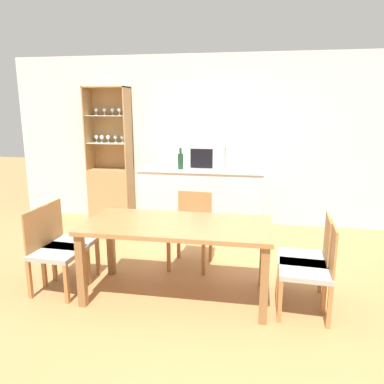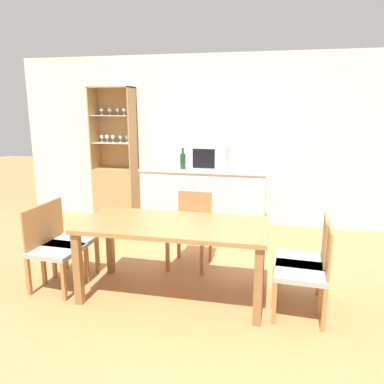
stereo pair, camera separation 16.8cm
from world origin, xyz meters
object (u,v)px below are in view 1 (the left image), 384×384
object	(u,v)px
dining_chair_head_far	(191,230)
dining_chair_side_right_far	(307,258)
display_cabinet	(111,183)
dining_chair_side_left_far	(66,242)
dining_chair_side_left_near	(54,251)
microwave	(208,157)
dining_table	(177,232)
wine_bottle	(181,161)
dining_chair_side_right_near	(310,269)

from	to	relation	value
dining_chair_head_far	dining_chair_side_right_far	bearing A→B (deg)	156.81
display_cabinet	dining_chair_side_left_far	size ratio (longest dim) A/B	2.51
dining_chair_side_left_near	dining_chair_head_far	distance (m)	1.48
microwave	dining_table	bearing A→B (deg)	-91.54
wine_bottle	dining_chair_side_left_far	bearing A→B (deg)	-121.64
dining_chair_side_left_near	dining_chair_side_right_far	bearing A→B (deg)	99.82
dining_chair_side_right_far	dining_chair_side_right_near	bearing A→B (deg)	-175.87
dining_table	wine_bottle	bearing A→B (deg)	100.50
wine_bottle	display_cabinet	bearing A→B (deg)	151.72
dining_chair_side_right_far	wine_bottle	size ratio (longest dim) A/B	2.93
display_cabinet	dining_chair_side_left_near	bearing A→B (deg)	-81.23
display_cabinet	dining_chair_side_right_near	size ratio (longest dim) A/B	2.51
dining_chair_side_left_far	microwave	size ratio (longest dim) A/B	1.79
dining_table	dining_chair_side_left_near	world-z (taller)	dining_chair_side_left_near
display_cabinet	dining_table	world-z (taller)	display_cabinet
dining_table	dining_chair_side_left_near	distance (m)	1.23
display_cabinet	dining_chair_side_right_far	size ratio (longest dim) A/B	2.51
dining_table	dining_chair_side_right_far	world-z (taller)	dining_chair_side_right_far
dining_chair_head_far	dining_chair_side_right_near	bearing A→B (deg)	148.39
display_cabinet	dining_chair_side_right_far	world-z (taller)	display_cabinet
display_cabinet	wine_bottle	xyz separation A→B (m)	(1.28, -0.69, 0.48)
display_cabinet	wine_bottle	distance (m)	1.53
dining_chair_side_left_far	dining_chair_side_right_far	world-z (taller)	same
dining_chair_side_left_near	microwave	xyz separation A→B (m)	(1.25, 1.90, 0.70)
dining_chair_side_right_far	dining_chair_head_far	world-z (taller)	same
dining_chair_head_far	wine_bottle	size ratio (longest dim) A/B	2.93
dining_chair_side_left_near	dining_chair_side_left_far	size ratio (longest dim) A/B	1.00
dining_chair_head_far	display_cabinet	bearing A→B (deg)	-40.23
dining_chair_side_left_far	microwave	xyz separation A→B (m)	(1.25, 1.66, 0.70)
dining_chair_side_left_near	dining_chair_side_right_far	xyz separation A→B (m)	(2.40, 0.24, 0.00)
display_cabinet	dining_chair_side_left_far	xyz separation A→B (m)	(0.37, -2.16, -0.18)
dining_chair_side_left_far	microwave	world-z (taller)	microwave
dining_table	dining_chair_head_far	bearing A→B (deg)	89.75
microwave	dining_chair_side_left_near	bearing A→B (deg)	-123.34
display_cabinet	dining_chair_side_left_near	world-z (taller)	display_cabinet
dining_chair_side_left_far	dining_chair_head_far	size ratio (longest dim) A/B	1.00
display_cabinet	dining_table	xyz separation A→B (m)	(1.57, -2.28, 0.03)
dining_chair_side_left_far	wine_bottle	bearing A→B (deg)	150.46
dining_table	wine_bottle	size ratio (longest dim) A/B	6.14
dining_table	dining_chair_side_left_far	world-z (taller)	dining_chair_side_left_far
dining_table	dining_chair_head_far	distance (m)	0.77
dining_chair_side_right_near	dining_chair_side_left_near	bearing A→B (deg)	93.41
wine_bottle	dining_table	bearing A→B (deg)	-79.50
dining_table	dining_chair_side_right_near	world-z (taller)	dining_chair_side_right_near
dining_chair_head_far	microwave	size ratio (longest dim) A/B	1.79
dining_chair_side_left_far	wine_bottle	world-z (taller)	wine_bottle
dining_table	dining_chair_side_left_near	bearing A→B (deg)	-174.35
dining_chair_side_left_far	dining_chair_side_right_near	size ratio (longest dim) A/B	1.00
dining_chair_side_left_near	microwave	bearing A→B (deg)	150.84
dining_chair_side_left_near	microwave	distance (m)	2.38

